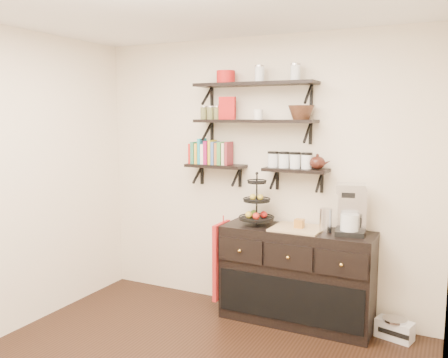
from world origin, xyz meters
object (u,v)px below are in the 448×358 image
sideboard (296,276)px  radio (394,329)px  fruit_stand (257,207)px  coffee_maker (351,210)px

sideboard → radio: (0.88, 0.06, -0.36)m
fruit_stand → radio: size_ratio=1.43×
radio → fruit_stand: bearing=-162.1°
fruit_stand → coffee_maker: 0.88m
coffee_maker → fruit_stand: bearing=172.2°
sideboard → radio: 0.95m
sideboard → fruit_stand: bearing=179.5°
sideboard → coffee_maker: 0.82m
radio → sideboard: bearing=-160.7°
fruit_stand → radio: (1.28, 0.06, -0.98)m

